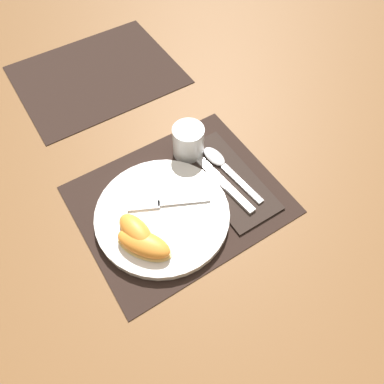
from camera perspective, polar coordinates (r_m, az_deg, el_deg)
name	(u,v)px	position (r m, az deg, el deg)	size (l,w,h in m)	color
ground_plane	(179,200)	(0.81, -1.95, -1.18)	(3.00, 3.00, 0.00)	brown
placemat	(179,199)	(0.81, -1.96, -1.10)	(0.42, 0.35, 0.00)	black
placemat_far	(97,74)	(1.12, -14.28, 16.97)	(0.42, 0.35, 0.00)	black
plate	(162,215)	(0.78, -4.55, -3.49)	(0.28, 0.28, 0.02)	white
juice_glass	(188,143)	(0.86, -0.56, 7.53)	(0.07, 0.07, 0.08)	silver
napkin	(227,179)	(0.84, 5.32, 2.01)	(0.12, 0.26, 0.00)	#2D231E
knife	(223,183)	(0.83, 4.79, 1.41)	(0.04, 0.20, 0.01)	silver
spoon	(221,163)	(0.86, 4.49, 4.37)	(0.04, 0.19, 0.01)	silver
fork	(163,202)	(0.78, -4.41, -1.59)	(0.17, 0.10, 0.00)	silver
citrus_wedge_0	(136,232)	(0.74, -8.52, -6.00)	(0.06, 0.10, 0.04)	#F4DB84
citrus_wedge_1	(144,244)	(0.73, -7.34, -7.86)	(0.11, 0.12, 0.03)	#F4DB84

